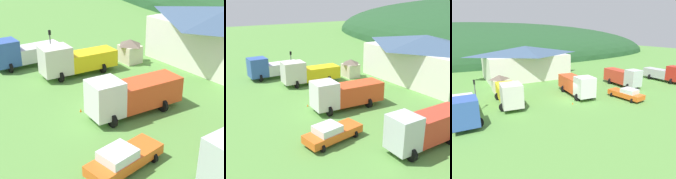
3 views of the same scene
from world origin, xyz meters
The scene contains 10 objects.
ground_plane centered at (0.00, 0.00, 0.00)m, with size 200.00×200.00×0.00m, color #5B9342.
depot_building centered at (-0.68, 17.77, 3.48)m, with size 17.74×11.19×6.76m.
play_shed_cream centered at (-8.04, 9.42, 1.44)m, with size 2.56×2.25×2.80m.
box_truck_blue centered at (-14.15, -1.40, 1.66)m, with size 3.42×7.80×3.36m.
flatbed_truck_yellow centered at (-8.35, 1.97, 1.73)m, with size 3.73×8.50×3.45m.
heavy_rig_white centered at (2.10, 1.39, 1.77)m, with size 3.71×8.43×3.45m.
tow_truck_silver centered at (12.56, 2.26, 1.77)m, with size 3.08×7.72×3.39m.
service_pickup_orange centered at (7.66, -3.70, 0.83)m, with size 2.86×5.61×1.66m.
traffic_light_west centered at (-12.58, 1.40, 2.54)m, with size 0.20×0.32×4.14m.
traffic_cone_near_pickup centered at (-0.59, -1.90, 0.00)m, with size 0.36×0.36×0.57m, color orange.
Camera 2 is at (25.34, -14.50, 11.81)m, focal length 43.09 mm.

